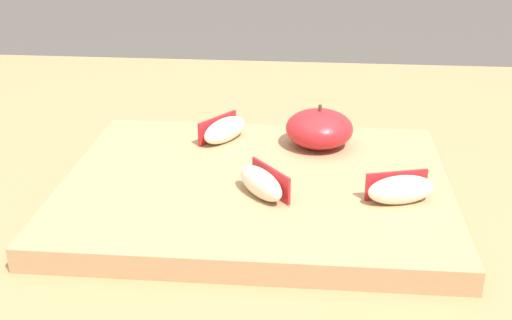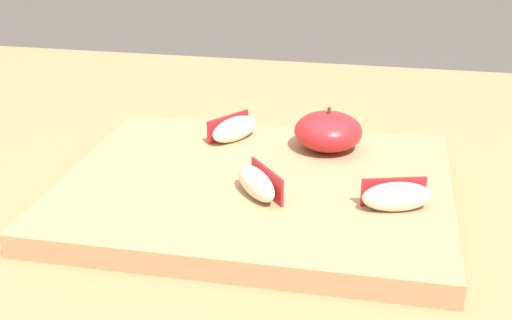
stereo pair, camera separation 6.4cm
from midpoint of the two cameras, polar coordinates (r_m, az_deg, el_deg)
dining_table at (r=0.75m, az=0.40°, el=-7.99°), size 1.41×0.93×0.74m
cutting_board at (r=0.66m, az=2.81°, el=-2.54°), size 0.37×0.30×0.02m
apple_half_skin_up at (r=0.72m, az=8.70°, el=2.38°), size 0.07×0.07×0.05m
apple_wedge_near_knife at (r=0.74m, az=0.62°, el=2.61°), size 0.05×0.06×0.03m
apple_wedge_back at (r=0.61m, az=3.11°, el=-2.03°), size 0.05×0.06×0.03m
apple_wedge_front at (r=0.61m, az=14.83°, el=-3.06°), size 0.06×0.04×0.03m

